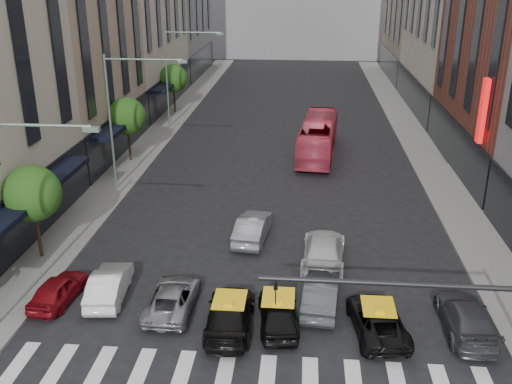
% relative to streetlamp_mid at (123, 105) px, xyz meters
% --- Properties ---
extents(sidewalk_left, '(3.00, 96.00, 0.15)m').
position_rel_streetlamp_mid_xyz_m(sidewalk_left, '(-1.46, 10.00, -5.83)').
color(sidewalk_left, slate).
rests_on(sidewalk_left, ground).
extents(sidewalk_right, '(3.00, 96.00, 0.15)m').
position_rel_streetlamp_mid_xyz_m(sidewalk_right, '(21.54, 10.00, -5.83)').
color(sidewalk_right, slate).
rests_on(sidewalk_right, ground).
extents(tree_near, '(2.88, 2.88, 4.95)m').
position_rel_streetlamp_mid_xyz_m(tree_near, '(-1.76, -10.00, -2.25)').
color(tree_near, black).
rests_on(tree_near, sidewalk_left).
extents(tree_mid, '(2.88, 2.88, 4.95)m').
position_rel_streetlamp_mid_xyz_m(tree_mid, '(-1.76, 6.00, -2.25)').
color(tree_mid, black).
rests_on(tree_mid, sidewalk_left).
extents(tree_far, '(2.88, 2.88, 4.95)m').
position_rel_streetlamp_mid_xyz_m(tree_far, '(-1.76, 22.00, -2.25)').
color(tree_far, black).
rests_on(tree_far, sidewalk_left).
extents(streetlamp_mid, '(5.38, 0.25, 9.00)m').
position_rel_streetlamp_mid_xyz_m(streetlamp_mid, '(0.00, 0.00, 0.00)').
color(streetlamp_mid, gray).
rests_on(streetlamp_mid, sidewalk_left).
extents(streetlamp_far, '(5.38, 0.25, 9.00)m').
position_rel_streetlamp_mid_xyz_m(streetlamp_far, '(0.00, 16.00, 0.00)').
color(streetlamp_far, gray).
rests_on(streetlamp_far, sidewalk_left).
extents(traffic_signal, '(10.10, 0.20, 6.00)m').
position_rel_streetlamp_mid_xyz_m(traffic_signal, '(17.74, -21.00, -1.43)').
color(traffic_signal, black).
rests_on(traffic_signal, ground).
extents(liberty_sign, '(0.30, 0.70, 4.00)m').
position_rel_streetlamp_mid_xyz_m(liberty_sign, '(22.64, 0.00, 0.10)').
color(liberty_sign, red).
rests_on(liberty_sign, ground).
extents(car_red, '(1.84, 3.79, 1.24)m').
position_rel_streetlamp_mid_xyz_m(car_red, '(0.84, -13.93, -5.28)').
color(car_red, maroon).
rests_on(car_red, ground).
extents(car_white_front, '(1.84, 4.27, 1.37)m').
position_rel_streetlamp_mid_xyz_m(car_white_front, '(3.04, -13.38, -5.22)').
color(car_white_front, white).
rests_on(car_white_front, ground).
extents(car_silver, '(2.03, 4.37, 1.21)m').
position_rel_streetlamp_mid_xyz_m(car_silver, '(6.15, -14.11, -5.30)').
color(car_silver, gray).
rests_on(car_silver, ground).
extents(taxi_left, '(2.06, 4.75, 1.36)m').
position_rel_streetlamp_mid_xyz_m(taxi_left, '(8.87, -15.29, -5.22)').
color(taxi_left, black).
rests_on(taxi_left, ground).
extents(taxi_center, '(2.06, 4.16, 1.36)m').
position_rel_streetlamp_mid_xyz_m(taxi_center, '(10.88, -14.93, -5.22)').
color(taxi_center, black).
rests_on(taxi_center, ground).
extents(car_grey_mid, '(1.88, 4.36, 1.40)m').
position_rel_streetlamp_mid_xyz_m(car_grey_mid, '(12.72, -13.30, -5.21)').
color(car_grey_mid, '#3A3D42').
rests_on(car_grey_mid, ground).
extents(taxi_right, '(2.56, 4.57, 1.21)m').
position_rel_streetlamp_mid_xyz_m(taxi_right, '(15.00, -15.04, -5.30)').
color(taxi_right, black).
rests_on(taxi_right, ground).
extents(car_grey_curb, '(1.91, 4.66, 1.35)m').
position_rel_streetlamp_mid_xyz_m(car_grey_curb, '(18.68, -14.67, -5.23)').
color(car_grey_curb, '#38393E').
rests_on(car_grey_curb, ground).
extents(car_row2_left, '(2.03, 4.60, 1.47)m').
position_rel_streetlamp_mid_xyz_m(car_row2_left, '(9.07, -6.78, -5.17)').
color(car_row2_left, gray).
rests_on(car_row2_left, ground).
extents(car_row2_right, '(2.45, 5.31, 1.50)m').
position_rel_streetlamp_mid_xyz_m(car_row2_right, '(12.92, -9.21, -5.15)').
color(car_row2_right, silver).
rests_on(car_row2_right, ground).
extents(bus, '(3.51, 11.02, 3.02)m').
position_rel_streetlamp_mid_xyz_m(bus, '(12.87, 9.01, -4.39)').
color(bus, '#CF3C55').
rests_on(bus, ground).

